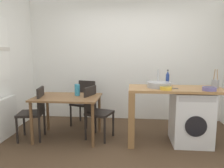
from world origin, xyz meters
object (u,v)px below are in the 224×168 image
object	(u,v)px
washing_machine	(191,118)
colander	(209,89)
bottle_tall_green	(168,79)
utensil_crock	(215,84)
dining_table	(67,102)
chair_opposite	(96,109)
chair_spare_by_wall	(85,100)
chair_person_seat	(35,110)
mixing_bowl	(166,88)
vase	(77,90)

from	to	relation	value
washing_machine	colander	size ratio (longest dim) A/B	4.30
bottle_tall_green	utensil_crock	world-z (taller)	utensil_crock
dining_table	chair_opposite	size ratio (longest dim) A/B	1.22
chair_spare_by_wall	bottle_tall_green	xyz separation A→B (m)	(1.57, -0.62, 0.54)
colander	washing_machine	bearing A→B (deg)	130.74
chair_person_seat	utensil_crock	world-z (taller)	utensil_crock
chair_spare_by_wall	colander	distance (m)	2.39
chair_spare_by_wall	mixing_bowl	bearing A→B (deg)	164.38
chair_spare_by_wall	utensil_crock	distance (m)	2.47
chair_spare_by_wall	washing_machine	xyz separation A→B (m)	(1.94, -0.78, -0.08)
washing_machine	chair_spare_by_wall	bearing A→B (deg)	158.17
mixing_bowl	chair_opposite	bearing A→B (deg)	166.34
chair_person_seat	chair_spare_by_wall	world-z (taller)	same
chair_opposite	mixing_bowl	size ratio (longest dim) A/B	4.90
chair_person_seat	mixing_bowl	bearing A→B (deg)	-103.84
vase	dining_table	bearing A→B (deg)	-146.31
utensil_crock	colander	world-z (taller)	utensil_crock
utensil_crock	dining_table	bearing A→B (deg)	-178.92
dining_table	mixing_bowl	bearing A→B (deg)	-7.19
chair_person_seat	colander	distance (m)	2.84
bottle_tall_green	chair_spare_by_wall	bearing A→B (deg)	158.56
chair_spare_by_wall	vase	world-z (taller)	vase
dining_table	chair_spare_by_wall	size ratio (longest dim) A/B	1.22
chair_opposite	utensil_crock	size ratio (longest dim) A/B	3.00
bottle_tall_green	utensil_crock	xyz separation A→B (m)	(0.73, -0.11, -0.06)
chair_person_seat	washing_machine	world-z (taller)	chair_person_seat
dining_table	vase	distance (m)	0.27
dining_table	mixing_bowl	xyz separation A→B (m)	(1.62, -0.20, 0.30)
dining_table	chair_person_seat	distance (m)	0.57
dining_table	utensil_crock	distance (m)	2.46
vase	chair_opposite	bearing A→B (deg)	-4.75
colander	mixing_bowl	bearing A→B (deg)	178.19
chair_opposite	utensil_crock	bearing A→B (deg)	106.94
chair_spare_by_wall	colander	world-z (taller)	colander
mixing_bowl	bottle_tall_green	bearing A→B (deg)	77.69
bottle_tall_green	mixing_bowl	size ratio (longest dim) A/B	1.52
chair_person_seat	utensil_crock	distance (m)	3.02
chair_opposite	vase	xyz separation A→B (m)	(-0.33, 0.03, 0.33)
chair_person_seat	washing_machine	distance (m)	2.61
mixing_bowl	utensil_crock	world-z (taller)	utensil_crock
mixing_bowl	vase	size ratio (longest dim) A/B	0.92
chair_opposite	utensil_crock	xyz separation A→B (m)	(1.95, -0.03, 0.48)
chair_opposite	washing_machine	xyz separation A→B (m)	(1.58, -0.08, -0.08)
dining_table	mixing_bowl	distance (m)	1.66
chair_person_seat	bottle_tall_green	distance (m)	2.32
dining_table	vase	world-z (taller)	vase
chair_person_seat	colander	xyz separation A→B (m)	(2.80, -0.14, 0.44)
utensil_crock	vase	distance (m)	2.29
utensil_crock	vase	bearing A→B (deg)	178.64
bottle_tall_green	washing_machine	bearing A→B (deg)	-23.47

